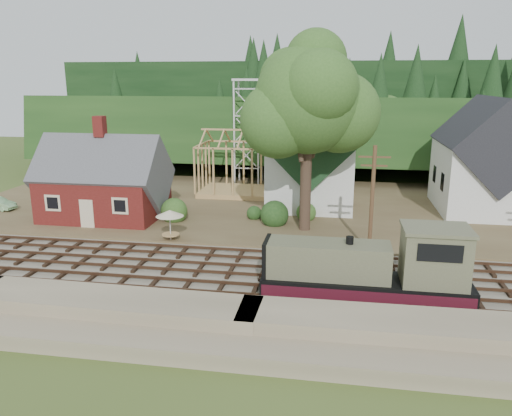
# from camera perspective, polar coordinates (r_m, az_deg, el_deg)

# --- Properties ---
(ground) EXTENTS (140.00, 140.00, 0.00)m
(ground) POSITION_cam_1_polar(r_m,az_deg,el_deg) (32.57, 0.73, -7.86)
(ground) COLOR #384C1E
(ground) RESTS_ON ground
(embankment) EXTENTS (64.00, 5.00, 1.60)m
(embankment) POSITION_cam_1_polar(r_m,az_deg,el_deg) (25.05, -2.35, -15.20)
(embankment) COLOR #7F7259
(embankment) RESTS_ON ground
(railroad_bed) EXTENTS (64.00, 11.00, 0.16)m
(railroad_bed) POSITION_cam_1_polar(r_m,az_deg,el_deg) (32.54, 0.73, -7.73)
(railroad_bed) COLOR #726B5B
(railroad_bed) RESTS_ON ground
(village_flat) EXTENTS (64.00, 26.00, 0.30)m
(village_flat) POSITION_cam_1_polar(r_m,az_deg,el_deg) (49.52, 3.91, 0.19)
(village_flat) COLOR brown
(village_flat) RESTS_ON ground
(hillside) EXTENTS (70.00, 28.96, 12.74)m
(hillside) POSITION_cam_1_polar(r_m,az_deg,el_deg) (72.97, 5.79, 4.71)
(hillside) COLOR #1E3F19
(hillside) RESTS_ON ground
(ridge) EXTENTS (80.00, 20.00, 12.00)m
(ridge) POSITION_cam_1_polar(r_m,az_deg,el_deg) (88.75, 6.49, 6.45)
(ridge) COLOR black
(ridge) RESTS_ON ground
(depot) EXTENTS (10.80, 7.41, 9.00)m
(depot) POSITION_cam_1_polar(r_m,az_deg,el_deg) (46.57, -16.94, 2.53)
(depot) COLOR #521512
(depot) RESTS_ON village_flat
(church) EXTENTS (8.40, 15.17, 13.00)m
(church) POSITION_cam_1_polar(r_m,az_deg,el_deg) (50.03, 6.50, 6.16)
(church) COLOR silver
(church) RESTS_ON village_flat
(farmhouse) EXTENTS (8.40, 10.80, 10.60)m
(farmhouse) POSITION_cam_1_polar(r_m,az_deg,el_deg) (51.14, 24.70, 4.74)
(farmhouse) COLOR silver
(farmhouse) RESTS_ON village_flat
(timber_frame) EXTENTS (8.20, 6.20, 6.99)m
(timber_frame) POSITION_cam_1_polar(r_m,az_deg,el_deg) (53.61, -2.02, 4.73)
(timber_frame) COLOR tan
(timber_frame) RESTS_ON village_flat
(lattice_tower) EXTENTS (3.20, 3.20, 12.12)m
(lattice_tower) POSITION_cam_1_polar(r_m,az_deg,el_deg) (58.76, -0.89, 12.25)
(lattice_tower) COLOR silver
(lattice_tower) RESTS_ON village_flat
(big_tree) EXTENTS (10.90, 8.40, 14.70)m
(big_tree) POSITION_cam_1_polar(r_m,az_deg,el_deg) (39.97, 6.17, 11.33)
(big_tree) COLOR #38281E
(big_tree) RESTS_ON village_flat
(telegraph_pole_near) EXTENTS (2.20, 0.28, 8.00)m
(telegraph_pole_near) POSITION_cam_1_polar(r_m,az_deg,el_deg) (35.99, 13.13, 1.05)
(telegraph_pole_near) COLOR #4C331E
(telegraph_pole_near) RESTS_ON ground
(locomotive) EXTENTS (11.39, 2.85, 4.57)m
(locomotive) POSITION_cam_1_polar(r_m,az_deg,el_deg) (28.79, 13.29, -6.99)
(locomotive) COLOR black
(locomotive) RESTS_ON railroad_bed
(car_blue) EXTENTS (1.79, 3.58, 1.17)m
(car_blue) POSITION_cam_1_polar(r_m,az_deg,el_deg) (46.10, -9.89, -0.14)
(car_blue) COLOR #5196AF
(car_blue) RESTS_ON village_flat
(patio_set) EXTENTS (2.14, 2.14, 2.38)m
(patio_set) POSITION_cam_1_polar(r_m,az_deg,el_deg) (38.78, -9.83, -0.74)
(patio_set) COLOR silver
(patio_set) RESTS_ON village_flat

